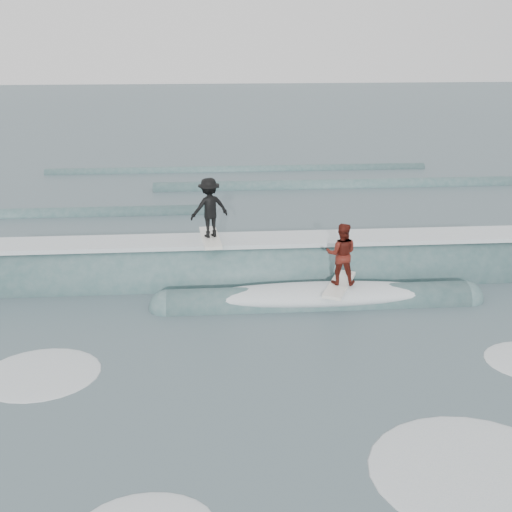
{
  "coord_description": "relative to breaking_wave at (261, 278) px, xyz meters",
  "views": [
    {
      "loc": [
        -1.17,
        -10.61,
        7.63
      ],
      "look_at": [
        0.0,
        5.77,
        1.1
      ],
      "focal_mm": 40.0,
      "sensor_mm": 36.0,
      "label": 1
    }
  ],
  "objects": [
    {
      "name": "breaking_wave",
      "position": [
        0.0,
        0.0,
        0.0
      ],
      "size": [
        22.86,
        4.04,
        2.53
      ],
      "color": "#375B5D",
      "rests_on": "ground"
    },
    {
      "name": "whitewater",
      "position": [
        0.48,
        -7.85,
        -0.04
      ],
      "size": [
        17.36,
        7.24,
        0.1
      ],
      "color": "white",
      "rests_on": "ground"
    },
    {
      "name": "ground",
      "position": [
        -0.21,
        -6.51,
        -0.04
      ],
      "size": [
        160.0,
        160.0,
        0.0
      ],
      "primitive_type": "plane",
      "color": "#425760",
      "rests_on": "ground"
    },
    {
      "name": "far_swells",
      "position": [
        -1.46,
        11.14,
        -0.04
      ],
      "size": [
        41.15,
        8.65,
        0.8
      ],
      "color": "#375B5D",
      "rests_on": "ground"
    },
    {
      "name": "surfer_red",
      "position": [
        2.19,
        -1.94,
        1.46
      ],
      "size": [
        1.35,
        2.04,
        1.96
      ],
      "color": "white",
      "rests_on": "ground"
    },
    {
      "name": "surfer_black",
      "position": [
        -1.62,
        0.26,
        2.29
      ],
      "size": [
        1.41,
        2.05,
        2.02
      ],
      "color": "white",
      "rests_on": "ground"
    }
  ]
}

